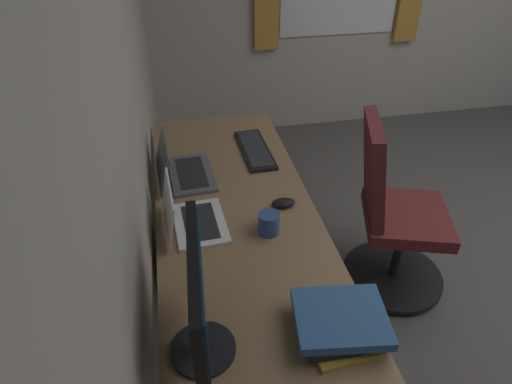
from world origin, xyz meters
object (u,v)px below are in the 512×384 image
Objects in this scene: monitor_primary at (199,300)px; office_chair at (392,217)px; keyboard_main at (255,150)px; coffee_mug at (269,223)px; laptop_left at (188,217)px; mouse_main at (283,203)px; drawer_pedestal at (236,290)px; laptop_leftmost at (180,168)px; book_stack_near at (340,323)px.

monitor_primary is 0.48× the size of office_chair.
keyboard_main is 0.66m from coffee_mug.
keyboard_main is (0.55, -0.39, -0.04)m from laptop_left.
laptop_left reaches higher than mouse_main.
mouse_main is at bearing -68.33° from drawer_pedestal.
laptop_left is (0.60, 0.00, -0.18)m from monitor_primary.
laptop_leftmost is 0.54m from mouse_main.
coffee_mug is (-0.10, -0.32, -0.00)m from laptop_left.
keyboard_main is (1.15, -0.39, -0.22)m from monitor_primary.
coffee_mug reaches higher than keyboard_main.
book_stack_near is at bearing -179.25° from mouse_main.
laptop_leftmost is 0.43m from keyboard_main.
keyboard_main is 4.08× the size of mouse_main.
monitor_primary is 1.00m from laptop_leftmost.
monitor_primary reaches higher than laptop_leftmost.
office_chair is at bearing -37.29° from book_stack_near.
office_chair is (-0.18, -1.06, -0.32)m from laptop_leftmost.
coffee_mug reaches higher than book_stack_near.
laptop_leftmost is 1.16× the size of book_stack_near.
laptop_leftmost reaches higher than mouse_main.
monitor_primary is 0.62m from coffee_mug.
monitor_primary is at bearing 87.59° from book_stack_near.
keyboard_main is at bearing -18.53° from monitor_primary.
drawer_pedestal is at bearing 22.68° from book_stack_near.
laptop_left is at bearing 73.14° from coffee_mug.
drawer_pedestal is 0.90m from office_chair.
laptop_leftmost reaches higher than keyboard_main.
monitor_primary reaches higher than keyboard_main.
monitor_primary is at bearing 127.40° from office_chair.
book_stack_near is 2.48× the size of coffee_mug.
laptop_left is at bearing 100.93° from office_chair.
coffee_mug is at bearing 12.03° from book_stack_near.
monitor_primary is (-0.56, 0.18, 0.61)m from drawer_pedestal.
keyboard_main is 0.44× the size of office_chair.
mouse_main is 0.11× the size of office_chair.
coffee_mug is at bearing -146.04° from laptop_leftmost.
laptop_leftmost is at bearing 80.18° from office_chair.
mouse_main is at bearing 0.75° from book_stack_near.
office_chair reaches higher than keyboard_main.
office_chair is at bearing -67.87° from coffee_mug.
coffee_mug is (-0.16, 0.10, 0.03)m from mouse_main.
coffee_mug is at bearing -115.33° from drawer_pedestal.
laptop_left is 0.32× the size of office_chair.
monitor_primary is 1.48× the size of book_stack_near.
keyboard_main is (0.59, -0.21, 0.39)m from drawer_pedestal.
monitor_primary is 0.62m from laptop_left.
laptop_leftmost reaches higher than book_stack_near.
book_stack_near is (-0.58, -0.24, 0.43)m from drawer_pedestal.
monitor_primary reaches higher than drawer_pedestal.
monitor_primary reaches higher than coffee_mug.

